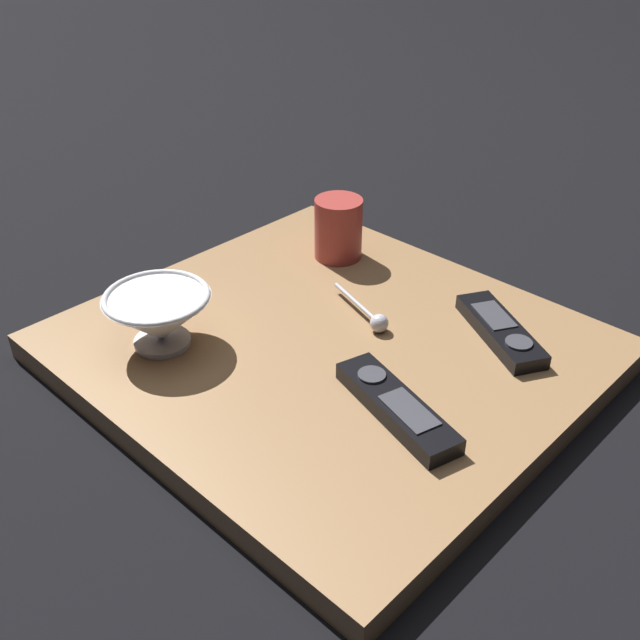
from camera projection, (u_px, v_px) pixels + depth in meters
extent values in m
plane|color=black|center=(328.00, 361.00, 0.99)|extent=(6.00, 6.00, 0.00)
cube|color=#936D47|center=(328.00, 350.00, 0.98)|extent=(0.58, 0.63, 0.04)
cylinder|color=silver|center=(162.00, 341.00, 0.96)|extent=(0.07, 0.07, 0.01)
cone|color=silver|center=(159.00, 318.00, 0.94)|extent=(0.14, 0.14, 0.06)
torus|color=silver|center=(156.00, 297.00, 0.93)|extent=(0.14, 0.14, 0.01)
cylinder|color=#A53833|center=(338.00, 229.00, 1.14)|extent=(0.07, 0.07, 0.10)
cylinder|color=silver|center=(355.00, 302.00, 1.03)|extent=(0.04, 0.11, 0.01)
sphere|color=silver|center=(379.00, 323.00, 0.98)|extent=(0.03, 0.03, 0.03)
cube|color=black|center=(500.00, 330.00, 0.97)|extent=(0.13, 0.17, 0.02)
cylinder|color=#3A3A42|center=(519.00, 342.00, 0.93)|extent=(0.03, 0.03, 0.00)
cube|color=#3A3A42|center=(494.00, 315.00, 0.98)|extent=(0.06, 0.08, 0.00)
cube|color=black|center=(396.00, 407.00, 0.84)|extent=(0.10, 0.19, 0.02)
cylinder|color=#3A3A42|center=(372.00, 375.00, 0.87)|extent=(0.03, 0.03, 0.00)
cube|color=#3A3A42|center=(409.00, 410.00, 0.82)|extent=(0.05, 0.08, 0.00)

